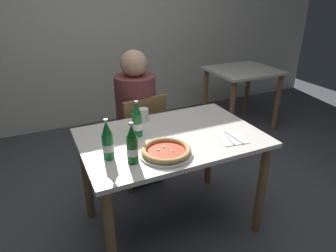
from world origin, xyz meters
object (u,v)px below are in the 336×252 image
object	(u,v)px
beer_bottle_center	(132,146)
napkin_with_cutlery	(231,138)
paper_cup	(144,115)
chair_behind_table	(140,135)
dining_table_main	(171,150)
beer_bottle_left	(108,142)
beer_bottle_right	(137,122)
dining_table_background	(242,82)
pizza_margherita_near	(166,151)
diner_seated	(137,122)

from	to	relation	value
beer_bottle_center	napkin_with_cutlery	size ratio (longest dim) A/B	1.22
paper_cup	chair_behind_table	bearing A→B (deg)	76.92
dining_table_main	beer_bottle_left	world-z (taller)	beer_bottle_left
chair_behind_table	beer_bottle_right	bearing A→B (deg)	61.16
dining_table_background	pizza_margherita_near	distance (m)	2.26
dining_table_main	beer_bottle_right	bearing A→B (deg)	155.36
dining_table_main	dining_table_background	xyz separation A→B (m)	(1.57, 1.25, -0.04)
beer_bottle_left	beer_bottle_center	world-z (taller)	same
beer_bottle_left	beer_bottle_center	distance (m)	0.15
chair_behind_table	napkin_with_cutlery	distance (m)	0.93
pizza_margherita_near	diner_seated	bearing A→B (deg)	82.31
beer_bottle_left	napkin_with_cutlery	distance (m)	0.81
dining_table_background	paper_cup	bearing A→B (deg)	-150.40
chair_behind_table	dining_table_background	xyz separation A→B (m)	(1.58, 0.64, 0.11)
beer_bottle_center	beer_bottle_right	bearing A→B (deg)	65.72
chair_behind_table	napkin_with_cutlery	xyz separation A→B (m)	(0.35, -0.82, 0.27)
beer_bottle_right	chair_behind_table	bearing A→B (deg)	69.14
chair_behind_table	dining_table_background	world-z (taller)	chair_behind_table
napkin_with_cutlery	chair_behind_table	bearing A→B (deg)	112.84
diner_seated	beer_bottle_center	size ratio (longest dim) A/B	4.89
chair_behind_table	pizza_margherita_near	world-z (taller)	chair_behind_table
dining_table_main	pizza_margherita_near	size ratio (longest dim) A/B	3.71
beer_bottle_left	paper_cup	world-z (taller)	beer_bottle_left
beer_bottle_right	paper_cup	size ratio (longest dim) A/B	2.60
beer_bottle_right	pizza_margherita_near	bearing A→B (deg)	-77.16
chair_behind_table	beer_bottle_right	world-z (taller)	beer_bottle_right
dining_table_main	paper_cup	distance (m)	0.36
paper_cup	beer_bottle_center	bearing A→B (deg)	-116.84
pizza_margherita_near	beer_bottle_left	bearing A→B (deg)	162.23
pizza_margherita_near	dining_table_main	bearing A→B (deg)	57.43
dining_table_main	beer_bottle_left	size ratio (longest dim) A/B	4.86
dining_table_main	diner_seated	size ratio (longest dim) A/B	0.99
chair_behind_table	diner_seated	bearing A→B (deg)	-86.86
beer_bottle_left	napkin_with_cutlery	xyz separation A→B (m)	(0.79, -0.10, -0.10)
dining_table_main	beer_bottle_right	size ratio (longest dim) A/B	4.86
beer_bottle_left	beer_bottle_right	bearing A→B (deg)	39.03
chair_behind_table	diner_seated	xyz separation A→B (m)	(-0.01, 0.05, 0.10)
paper_cup	beer_bottle_left	bearing A→B (deg)	-131.82
pizza_margherita_near	beer_bottle_left	xyz separation A→B (m)	(-0.32, 0.10, 0.08)
pizza_margherita_near	beer_bottle_left	distance (m)	0.35
pizza_margherita_near	beer_bottle_right	distance (m)	0.32
chair_behind_table	beer_bottle_left	size ratio (longest dim) A/B	3.44
chair_behind_table	paper_cup	world-z (taller)	chair_behind_table
beer_bottle_left	napkin_with_cutlery	bearing A→B (deg)	-7.37
chair_behind_table	dining_table_background	size ratio (longest dim) A/B	1.06
dining_table_main	dining_table_background	size ratio (longest dim) A/B	1.50
dining_table_background	pizza_margherita_near	xyz separation A→B (m)	(-1.71, -1.46, 0.18)
chair_behind_table	napkin_with_cutlery	bearing A→B (deg)	104.86
chair_behind_table	paper_cup	distance (m)	0.44
pizza_margherita_near	chair_behind_table	bearing A→B (deg)	81.18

